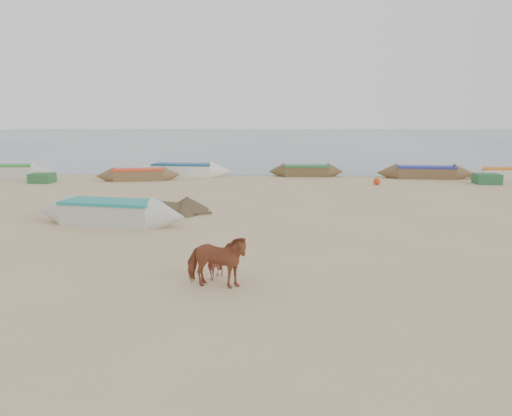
# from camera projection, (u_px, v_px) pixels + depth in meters

# --- Properties ---
(ground) EXTENTS (140.00, 140.00, 0.00)m
(ground) POSITION_uv_depth(u_px,v_px,m) (250.00, 268.00, 14.16)
(ground) COLOR tan
(ground) RESTS_ON ground
(sea) EXTENTS (160.00, 160.00, 0.00)m
(sea) POSITION_uv_depth(u_px,v_px,m) (275.00, 138.00, 94.68)
(sea) COLOR slate
(sea) RESTS_ON ground
(cow_adult) EXTENTS (1.73, 0.98, 1.38)m
(cow_adult) POSITION_uv_depth(u_px,v_px,m) (216.00, 261.00, 12.46)
(cow_adult) COLOR brown
(cow_adult) RESTS_ON ground
(calf_front) EXTENTS (0.87, 0.83, 0.74)m
(calf_front) POSITION_uv_depth(u_px,v_px,m) (214.00, 266.00, 13.16)
(calf_front) COLOR maroon
(calf_front) RESTS_ON ground
(near_canoe) EXTENTS (6.44, 2.51, 0.96)m
(near_canoe) POSITION_uv_depth(u_px,v_px,m) (110.00, 212.00, 19.78)
(near_canoe) COLOR beige
(near_canoe) RESTS_ON ground
(debris_pile) EXTENTS (5.25, 5.25, 0.43)m
(debris_pile) POSITION_uv_depth(u_px,v_px,m) (164.00, 206.00, 22.74)
(debris_pile) COLOR brown
(debris_pile) RESTS_ON ground
(waterline_canoes) EXTENTS (59.22, 4.72, 0.90)m
(waterline_canoes) POSITION_uv_depth(u_px,v_px,m) (261.00, 172.00, 34.54)
(waterline_canoes) COLOR brown
(waterline_canoes) RESTS_ON ground
(beach_clutter) EXTENTS (45.19, 5.49, 0.64)m
(beach_clutter) POSITION_uv_depth(u_px,v_px,m) (322.00, 176.00, 32.92)
(beach_clutter) COLOR #2B6035
(beach_clutter) RESTS_ON ground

